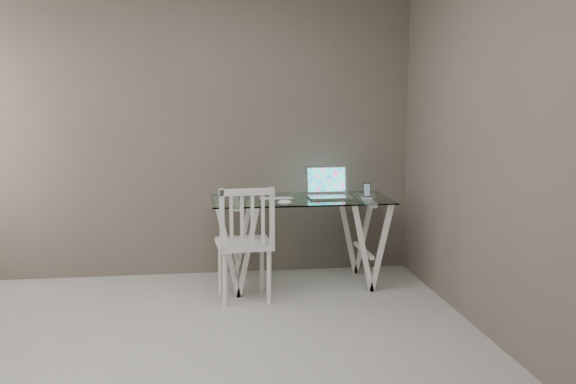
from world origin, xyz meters
name	(u,v)px	position (x,y,z in m)	size (l,w,h in m)	color
room	(166,75)	(-0.06, 0.02, 1.72)	(4.50, 4.52, 2.71)	#A9A6A2
desk	(301,241)	(0.94, 1.78, 0.38)	(1.50, 0.70, 0.75)	silver
chair	(245,239)	(0.44, 1.37, 0.51)	(0.45, 0.45, 0.92)	white
laptop	(328,190)	(1.19, 1.85, 0.81)	(0.37, 0.30, 0.26)	silver
keyboard	(276,199)	(0.73, 1.78, 0.75)	(0.29, 0.13, 0.01)	silver
mouse	(285,202)	(0.77, 1.50, 0.76)	(0.12, 0.07, 0.04)	white
phone_dock	(367,194)	(1.49, 1.69, 0.78)	(0.07, 0.07, 0.13)	white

